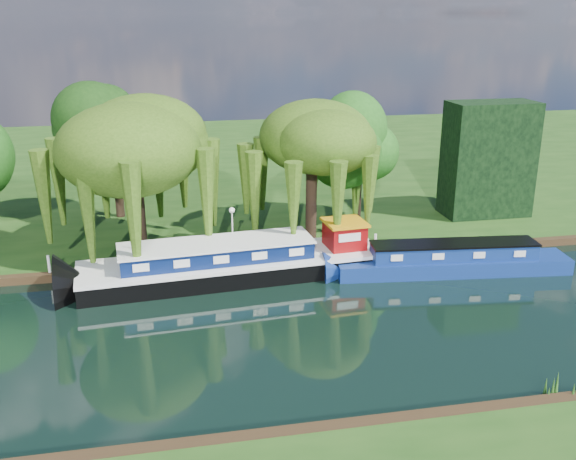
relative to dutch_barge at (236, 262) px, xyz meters
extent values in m
plane|color=black|center=(-0.29, -6.77, -0.89)|extent=(120.00, 120.00, 0.00)
cube|color=#173B10|center=(-0.29, 27.23, -0.67)|extent=(120.00, 52.00, 0.45)
cube|color=black|center=(-0.15, -0.01, -0.47)|extent=(17.21, 5.20, 1.13)
cube|color=silver|center=(-0.15, -0.01, 0.19)|extent=(17.31, 5.28, 0.21)
cube|color=#091844|center=(-1.08, -0.09, 0.75)|extent=(10.70, 3.60, 0.89)
cube|color=silver|center=(-1.08, -0.09, 1.26)|extent=(10.91, 3.80, 0.11)
cube|color=maroon|center=(6.42, 0.55, 1.01)|extent=(2.24, 2.24, 1.41)
cube|color=#C7870E|center=(6.42, 0.55, 1.79)|extent=(2.50, 2.50, 0.15)
cylinder|color=silver|center=(-5.21, -0.44, 1.43)|extent=(0.09, 0.09, 2.26)
cube|color=navy|center=(12.27, -1.66, -0.52)|extent=(13.59, 3.60, 1.01)
cube|color=navy|center=(12.27, -1.66, 0.40)|extent=(9.53, 2.63, 0.84)
cube|color=black|center=(12.27, -1.66, 0.88)|extent=(9.65, 2.75, 0.11)
cube|color=silver|center=(8.67, -2.16, 0.44)|extent=(0.67, 0.12, 0.36)
cube|color=silver|center=(11.01, -2.40, 0.44)|extent=(0.67, 0.12, 0.36)
cube|color=silver|center=(13.35, -2.64, 0.44)|extent=(0.67, 0.12, 0.36)
cube|color=silver|center=(15.69, -2.88, 0.44)|extent=(0.67, 0.12, 0.36)
imported|color=silver|center=(11.75, -1.58, -0.89)|extent=(2.24, 2.01, 1.06)
cylinder|color=black|center=(-5.28, 3.96, 2.20)|extent=(0.68, 0.68, 5.27)
ellipsoid|color=#2B4B10|center=(-5.28, 3.96, 6.01)|extent=(7.37, 7.37, 4.76)
cylinder|color=black|center=(5.33, 4.51, 1.91)|extent=(0.66, 0.66, 4.69)
ellipsoid|color=#2B4B10|center=(5.33, 4.51, 5.30)|extent=(6.41, 6.41, 4.14)
cylinder|color=black|center=(-6.94, 11.65, 2.85)|extent=(0.60, 0.60, 6.59)
ellipsoid|color=black|center=(-6.94, 11.65, 5.55)|extent=(5.27, 5.27, 5.27)
cylinder|color=black|center=(9.31, 7.48, 2.48)|extent=(0.56, 0.56, 5.84)
ellipsoid|color=#194B12|center=(9.31, 7.48, 4.86)|extent=(4.67, 4.67, 4.67)
cube|color=black|center=(18.71, 7.23, 3.56)|extent=(6.00, 3.00, 8.00)
cylinder|color=silver|center=(0.21, 3.73, 0.66)|extent=(0.10, 0.10, 2.20)
sphere|color=white|center=(0.21, 3.73, 1.94)|extent=(0.36, 0.36, 0.36)
cylinder|color=silver|center=(-10.29, 1.63, 0.06)|extent=(0.16, 0.16, 1.00)
cylinder|color=silver|center=(-4.29, 1.63, 0.06)|extent=(0.16, 0.16, 1.00)
cylinder|color=silver|center=(2.71, 1.63, 0.06)|extent=(0.16, 0.16, 1.00)
cylinder|color=silver|center=(8.71, 1.63, 0.06)|extent=(0.16, 0.16, 1.00)
cone|color=#195015|center=(10.71, -14.47, -0.34)|extent=(1.20, 1.20, 1.10)
camera|label=1|loc=(-3.59, -33.45, 13.28)|focal=40.00mm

